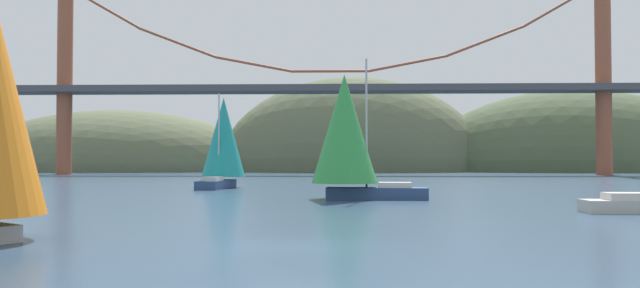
# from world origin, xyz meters

# --- Properties ---
(ground_plane) EXTENTS (360.00, 360.00, 0.00)m
(ground_plane) POSITION_xyz_m (0.00, 0.00, 0.00)
(ground_plane) COLOR #2D4760
(headland_right) EXTENTS (76.51, 44.00, 40.43)m
(headland_right) POSITION_xyz_m (60.00, 135.00, 0.00)
(headland_right) COLOR #4C5B3D
(headland_right) RESTS_ON ground_plane
(headland_left) EXTENTS (76.92, 44.00, 30.85)m
(headland_left) POSITION_xyz_m (-55.00, 135.00, 0.00)
(headland_left) COLOR #5B6647
(headland_left) RESTS_ON ground_plane
(headland_center) EXTENTS (67.32, 44.00, 47.10)m
(headland_center) POSITION_xyz_m (5.00, 135.00, 0.00)
(headland_center) COLOR #5B6647
(headland_center) RESTS_ON ground_plane
(suspension_bridge) EXTENTS (136.29, 6.00, 35.93)m
(suspension_bridge) POSITION_xyz_m (0.00, 95.00, 16.78)
(suspension_bridge) COLOR brown
(suspension_bridge) RESTS_ON ground_plane
(sailboat_green_sail) EXTENTS (7.93, 4.67, 9.52)m
(sailboat_green_sail) POSITION_xyz_m (2.03, 22.88, 4.48)
(sailboat_green_sail) COLOR navy
(sailboat_green_sail) RESTS_ON ground_plane
(sailboat_teal_sail) EXTENTS (4.62, 7.83, 8.95)m
(sailboat_teal_sail) POSITION_xyz_m (-9.67, 40.08, 4.55)
(sailboat_teal_sail) COLOR navy
(sailboat_teal_sail) RESTS_ON ground_plane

